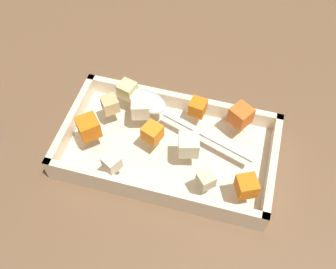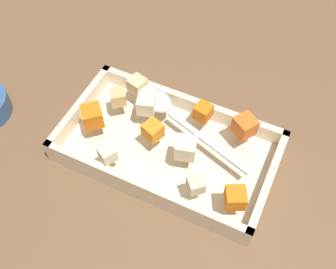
% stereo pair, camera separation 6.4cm
% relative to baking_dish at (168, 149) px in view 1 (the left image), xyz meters
% --- Properties ---
extents(ground_plane, '(4.00, 4.00, 0.00)m').
position_rel_baking_dish_xyz_m(ground_plane, '(0.01, 0.01, -0.01)').
color(ground_plane, brown).
extents(baking_dish, '(0.36, 0.20, 0.05)m').
position_rel_baking_dish_xyz_m(baking_dish, '(0.00, 0.00, 0.00)').
color(baking_dish, beige).
rests_on(baking_dish, ground_plane).
extents(carrot_chunk_corner_ne, '(0.04, 0.04, 0.03)m').
position_rel_baking_dish_xyz_m(carrot_chunk_corner_ne, '(0.02, 0.01, 0.05)').
color(carrot_chunk_corner_ne, orange).
rests_on(carrot_chunk_corner_ne, baking_dish).
extents(carrot_chunk_mid_right, '(0.03, 0.03, 0.03)m').
position_rel_baking_dish_xyz_m(carrot_chunk_mid_right, '(-0.03, -0.07, 0.05)').
color(carrot_chunk_mid_right, orange).
rests_on(carrot_chunk_mid_right, baking_dish).
extents(carrot_chunk_near_right, '(0.04, 0.04, 0.03)m').
position_rel_baking_dish_xyz_m(carrot_chunk_near_right, '(-0.14, 0.06, 0.05)').
color(carrot_chunk_near_right, orange).
rests_on(carrot_chunk_near_right, baking_dish).
extents(carrot_chunk_mid_left, '(0.05, 0.05, 0.03)m').
position_rel_baking_dish_xyz_m(carrot_chunk_mid_left, '(0.13, 0.02, 0.05)').
color(carrot_chunk_mid_left, orange).
rests_on(carrot_chunk_mid_left, baking_dish).
extents(carrot_chunk_center, '(0.04, 0.04, 0.03)m').
position_rel_baking_dish_xyz_m(carrot_chunk_center, '(-0.11, -0.07, 0.05)').
color(carrot_chunk_center, orange).
rests_on(carrot_chunk_center, baking_dish).
extents(potato_chunk_under_handle, '(0.03, 0.03, 0.02)m').
position_rel_baking_dish_xyz_m(potato_chunk_under_handle, '(-0.08, 0.07, 0.04)').
color(potato_chunk_under_handle, beige).
rests_on(potato_chunk_under_handle, baking_dish).
extents(potato_chunk_corner_se, '(0.04, 0.04, 0.03)m').
position_rel_baking_dish_xyz_m(potato_chunk_corner_se, '(-0.04, 0.02, 0.05)').
color(potato_chunk_corner_se, beige).
rests_on(potato_chunk_corner_se, baking_dish).
extents(potato_chunk_corner_sw, '(0.04, 0.04, 0.03)m').
position_rel_baking_dish_xyz_m(potato_chunk_corner_sw, '(0.06, -0.04, 0.05)').
color(potato_chunk_corner_sw, beige).
rests_on(potato_chunk_corner_sw, baking_dish).
extents(potato_chunk_rim_edge, '(0.03, 0.03, 0.02)m').
position_rel_baking_dish_xyz_m(potato_chunk_rim_edge, '(0.07, 0.08, 0.05)').
color(potato_chunk_rim_edge, beige).
rests_on(potato_chunk_rim_edge, baking_dish).
extents(potato_chunk_far_right, '(0.03, 0.03, 0.03)m').
position_rel_baking_dish_xyz_m(potato_chunk_far_right, '(0.09, -0.07, 0.05)').
color(potato_chunk_far_right, '#E0CC89').
rests_on(potato_chunk_far_right, baking_dish).
extents(potato_chunk_heap_top, '(0.04, 0.04, 0.03)m').
position_rel_baking_dish_xyz_m(potato_chunk_heap_top, '(0.11, -0.03, 0.05)').
color(potato_chunk_heap_top, tan).
rests_on(potato_chunk_heap_top, baking_dish).
extents(serving_spoon, '(0.24, 0.10, 0.02)m').
position_rel_baking_dish_xyz_m(serving_spoon, '(0.04, -0.05, 0.04)').
color(serving_spoon, silver).
rests_on(serving_spoon, baking_dish).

